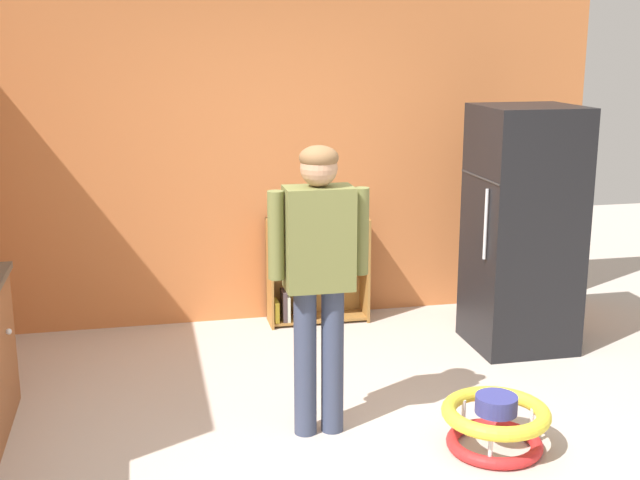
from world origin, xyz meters
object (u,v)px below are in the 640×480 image
at_px(bookshelf, 310,276).
at_px(refrigerator, 523,229).
at_px(standing_person, 319,264).
at_px(baby_walker, 495,423).

bearing_deg(bookshelf, refrigerator, -31.71).
height_order(bookshelf, standing_person, standing_person).
height_order(refrigerator, bookshelf, refrigerator).
distance_m(refrigerator, standing_person, 2.06).
relative_size(refrigerator, bookshelf, 2.09).
relative_size(bookshelf, baby_walker, 1.41).
xyz_separation_m(standing_person, baby_walker, (0.91, -0.42, -0.86)).
height_order(refrigerator, baby_walker, refrigerator).
relative_size(bookshelf, standing_person, 0.51).
xyz_separation_m(refrigerator, bookshelf, (-1.40, 0.87, -0.52)).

